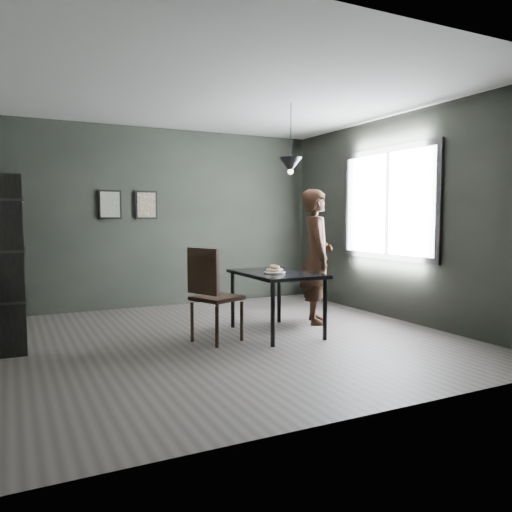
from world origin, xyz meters
name	(u,v)px	position (x,y,z in m)	size (l,w,h in m)	color
ground	(231,339)	(0.00, 0.00, 0.00)	(5.00, 5.00, 0.00)	#332F2C
back_wall	(168,218)	(0.00, 2.50, 1.40)	(5.00, 0.10, 2.80)	black
ceiling	(230,93)	(0.00, 0.00, 2.80)	(5.00, 5.00, 0.02)	silver
window_assembly	(387,204)	(2.47, 0.20, 1.60)	(0.04, 1.96, 1.56)	white
cafe_table	(276,279)	(0.60, 0.00, 0.67)	(0.80, 1.20, 0.75)	black
white_plate	(275,273)	(0.52, -0.11, 0.76)	(0.23, 0.23, 0.01)	silver
donut_pile	(275,270)	(0.52, -0.11, 0.80)	(0.21, 0.21, 0.10)	beige
woman	(316,256)	(1.38, 0.32, 0.89)	(0.65, 0.43, 1.78)	black
wood_chair	(211,289)	(-0.28, -0.08, 0.61)	(0.61, 0.61, 1.07)	black
shelf_unit	(6,264)	(-2.32, 0.56, 0.92)	(0.35, 0.61, 1.84)	black
pendant_lamp	(291,165)	(0.85, 0.10, 2.05)	(0.28, 0.28, 0.86)	black
framed_print_left	(110,205)	(-0.90, 2.47, 1.60)	(0.34, 0.04, 0.44)	black
framed_print_right	(146,205)	(-0.35, 2.47, 1.60)	(0.34, 0.04, 0.44)	black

